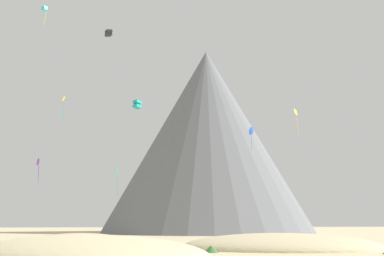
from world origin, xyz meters
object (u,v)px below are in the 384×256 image
kite_yellow_mid (296,115)px  rock_massif (205,146)px  bush_scatter_east (273,249)px  kite_blue_mid (252,131)px  kite_green_low (117,175)px  bush_far_right (211,249)px  kite_cyan_high (45,9)px  bush_mid_center (305,248)px  kite_violet_low (39,163)px  kite_black_high (109,33)px  kite_teal_mid (137,104)px  kite_gold_high (63,102)px

kite_yellow_mid → rock_massif: bearing=-70.3°
bush_scatter_east → kite_blue_mid: size_ratio=0.20×
kite_green_low → kite_yellow_mid: kite_yellow_mid is taller
kite_green_low → bush_scatter_east: bearing=82.7°
bush_far_right → kite_cyan_high: bearing=133.1°
bush_mid_center → bush_far_right: size_ratio=0.77×
kite_violet_low → kite_yellow_mid: kite_yellow_mid is taller
bush_far_right → kite_blue_mid: size_ratio=0.27×
bush_scatter_east → kite_green_low: (-18.19, 37.59, 11.75)m
bush_far_right → kite_green_low: size_ratio=0.28×
bush_mid_center → kite_cyan_high: (-35.97, 25.76, 40.63)m
kite_black_high → kite_blue_mid: 38.92m
bush_scatter_east → kite_teal_mid: kite_teal_mid is taller
kite_gold_high → kite_violet_low: kite_gold_high is taller
kite_cyan_high → kite_blue_mid: size_ratio=0.68×
bush_scatter_east → kite_violet_low: bearing=133.3°
bush_mid_center → kite_gold_high: bearing=128.0°
kite_black_high → kite_yellow_mid: size_ratio=0.56×
rock_massif → kite_yellow_mid: 46.55m
kite_violet_low → kite_yellow_mid: size_ratio=0.91×
kite_yellow_mid → kite_blue_mid: 14.53m
bush_far_right → kite_teal_mid: kite_teal_mid is taller
kite_cyan_high → kite_violet_low: 28.28m
bush_mid_center → bush_far_right: (-10.78, -1.18, 0.07)m
bush_mid_center → kite_violet_low: kite_violet_low is taller
kite_green_low → kite_blue_mid: (30.33, 7.82, 11.71)m
bush_scatter_east → kite_violet_low: kite_violet_low is taller
bush_scatter_east → kite_green_low: bearing=115.8°
kite_gold_high → kite_blue_mid: bearing=-36.2°
rock_massif → kite_yellow_mid: rock_massif is taller
kite_gold_high → kite_violet_low: bearing=-135.8°
kite_black_high → kite_yellow_mid: 41.47m
bush_scatter_east → rock_massif: (6.79, 77.18, 25.51)m
rock_massif → kite_blue_mid: rock_massif is taller
bush_far_right → kite_blue_mid: kite_blue_mid is taller
kite_green_low → kite_teal_mid: 14.73m
kite_violet_low → kite_blue_mid: (44.66, 10.95, 9.92)m
bush_scatter_east → kite_teal_mid: 42.95m
kite_green_low → kite_violet_low: 14.78m
kite_teal_mid → kite_blue_mid: (26.85, 13.61, -1.38)m
bush_mid_center → kite_black_high: bearing=127.5°
bush_scatter_east → kite_gold_high: 61.67m
bush_mid_center → kite_blue_mid: kite_blue_mid is taller
bush_mid_center → bush_scatter_east: bush_mid_center is taller
kite_green_low → kite_teal_mid: size_ratio=3.08×
bush_mid_center → kite_violet_low: (-36.45, 33.75, 13.50)m
kite_gold_high → kite_cyan_high: kite_cyan_high is taller
bush_far_right → kite_green_low: (-11.33, 38.05, 11.64)m
bush_scatter_east → bush_far_right: 6.87m
kite_black_high → kite_blue_mid: bearing=-91.3°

